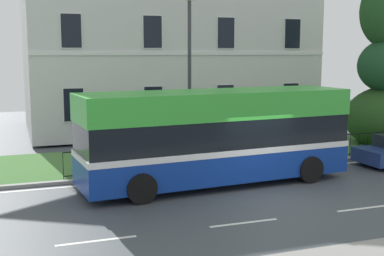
{
  "coord_description": "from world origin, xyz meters",
  "views": [
    {
      "loc": [
        -7.81,
        -13.93,
        4.6
      ],
      "look_at": [
        -1.22,
        4.63,
        1.67
      ],
      "focal_mm": 47.86,
      "sensor_mm": 36.0,
      "label": 1
    }
  ],
  "objects": [
    {
      "name": "ground_plane",
      "position": [
        0.0,
        1.02,
        -0.02
      ],
      "size": [
        60.0,
        56.0,
        0.18
      ],
      "color": "#3F454A"
    },
    {
      "name": "georgian_townhouse",
      "position": [
        1.05,
        16.22,
        7.17
      ],
      "size": [
        16.33,
        9.99,
        14.01
      ],
      "color": "silver",
      "rests_on": "ground_plane"
    },
    {
      "name": "iron_verge_railing",
      "position": [
        1.05,
        4.4,
        0.62
      ],
      "size": [
        14.48,
        0.04,
        0.97
      ],
      "color": "black",
      "rests_on": "ground_plane"
    },
    {
      "name": "single_decker_bus",
      "position": [
        -1.13,
        2.31,
        1.73
      ],
      "size": [
        9.75,
        3.22,
        3.29
      ],
      "rotation": [
        0.0,
        0.0,
        0.08
      ],
      "color": "navy",
      "rests_on": "ground_plane"
    },
    {
      "name": "street_lamp_post",
      "position": [
        -1.2,
        4.97,
        4.01
      ],
      "size": [
        0.36,
        0.24,
        6.79
      ],
      "color": "#333338",
      "rests_on": "ground_plane"
    },
    {
      "name": "litter_bin",
      "position": [
        2.14,
        4.73,
        0.64
      ],
      "size": [
        0.49,
        0.49,
        1.04
      ],
      "color": "black",
      "rests_on": "ground_plane"
    }
  ]
}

